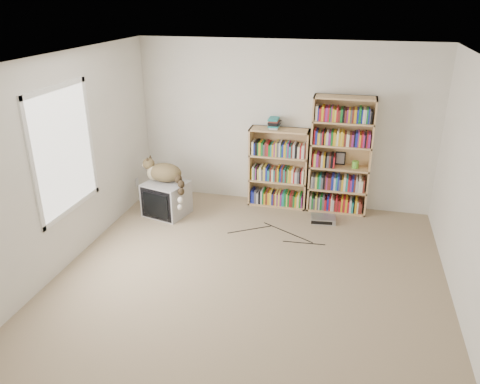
% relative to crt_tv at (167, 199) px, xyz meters
% --- Properties ---
extents(floor, '(4.50, 5.00, 0.01)m').
position_rel_crt_tv_xyz_m(floor, '(1.60, -1.61, -0.25)').
color(floor, gray).
rests_on(floor, ground).
extents(wall_back, '(4.50, 0.02, 2.50)m').
position_rel_crt_tv_xyz_m(wall_back, '(1.60, 0.89, 1.00)').
color(wall_back, silver).
rests_on(wall_back, floor).
extents(wall_front, '(4.50, 0.02, 2.50)m').
position_rel_crt_tv_xyz_m(wall_front, '(1.60, -4.11, 1.00)').
color(wall_front, silver).
rests_on(wall_front, floor).
extents(wall_left, '(0.02, 5.00, 2.50)m').
position_rel_crt_tv_xyz_m(wall_left, '(-0.65, -1.61, 1.00)').
color(wall_left, silver).
rests_on(wall_left, floor).
extents(ceiling, '(4.50, 5.00, 0.02)m').
position_rel_crt_tv_xyz_m(ceiling, '(1.60, -1.61, 2.25)').
color(ceiling, white).
rests_on(ceiling, wall_back).
extents(window, '(0.02, 1.22, 1.52)m').
position_rel_crt_tv_xyz_m(window, '(-0.64, -1.41, 1.15)').
color(window, white).
rests_on(window, wall_left).
extents(crt_tv, '(0.70, 0.66, 0.51)m').
position_rel_crt_tv_xyz_m(crt_tv, '(0.00, 0.00, 0.00)').
color(crt_tv, '#A5A5A8').
rests_on(crt_tv, floor).
extents(cat, '(0.74, 0.55, 0.61)m').
position_rel_crt_tv_xyz_m(cat, '(0.02, 0.01, 0.36)').
color(cat, '#342715').
rests_on(cat, crt_tv).
extents(bookcase_tall, '(0.88, 0.30, 1.76)m').
position_rel_crt_tv_xyz_m(bookcase_tall, '(2.48, 0.75, 0.59)').
color(bookcase_tall, tan).
rests_on(bookcase_tall, floor).
extents(bookcase_short, '(0.89, 0.30, 1.23)m').
position_rel_crt_tv_xyz_m(bookcase_short, '(1.56, 0.75, 0.31)').
color(bookcase_short, tan).
rests_on(bookcase_short, floor).
extents(book_stack, '(0.19, 0.24, 0.16)m').
position_rel_crt_tv_xyz_m(book_stack, '(1.47, 0.76, 1.06)').
color(book_stack, '#AD1722').
rests_on(book_stack, bookcase_short).
extents(green_mug, '(0.10, 0.10, 0.11)m').
position_rel_crt_tv_xyz_m(green_mug, '(2.70, 0.73, 0.52)').
color(green_mug, '#61B634').
rests_on(green_mug, bookcase_tall).
extents(framed_print, '(0.15, 0.05, 0.19)m').
position_rel_crt_tv_xyz_m(framed_print, '(2.48, 0.83, 0.56)').
color(framed_print, black).
rests_on(framed_print, bookcase_tall).
extents(dvd_player, '(0.38, 0.29, 0.08)m').
position_rel_crt_tv_xyz_m(dvd_player, '(2.32, 0.29, -0.21)').
color(dvd_player, '#9F9FA3').
rests_on(dvd_player, floor).
extents(wall_outlet, '(0.01, 0.08, 0.13)m').
position_rel_crt_tv_xyz_m(wall_outlet, '(-0.64, 0.34, 0.07)').
color(wall_outlet, silver).
rests_on(wall_outlet, wall_left).
extents(floor_cables, '(1.20, 0.70, 0.01)m').
position_rel_crt_tv_xyz_m(floor_cables, '(1.69, -0.28, -0.25)').
color(floor_cables, black).
rests_on(floor_cables, floor).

